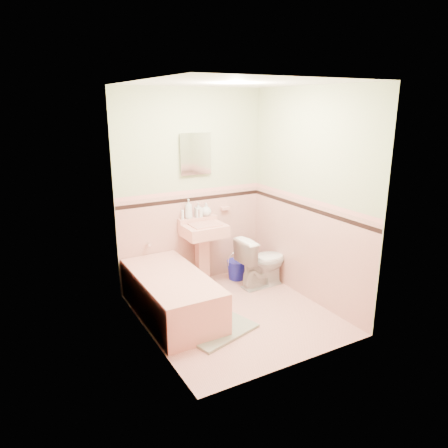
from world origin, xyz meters
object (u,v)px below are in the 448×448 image
soap_bottle_left (189,209)px  soap_bottle_mid (198,210)px  medicine_cabinet (195,154)px  bucket (237,270)px  shoe (219,325)px  soap_bottle_right (206,210)px  sink (204,256)px  toilet (262,261)px  bathtub (172,296)px

soap_bottle_left → soap_bottle_mid: 0.14m
medicine_cabinet → bucket: (0.48, -0.23, -1.57)m
soap_bottle_left → soap_bottle_mid: size_ratio=1.34×
soap_bottle_mid → shoe: (-0.39, -1.27, -0.92)m
soap_bottle_right → shoe: 1.65m
sink → medicine_cabinet: (0.00, 0.21, 1.28)m
soap_bottle_right → medicine_cabinet: bearing=166.5°
soap_bottle_left → soap_bottle_right: bearing=0.0°
toilet → soap_bottle_right: bearing=41.4°
soap_bottle_mid → toilet: 1.06m
soap_bottle_left → soap_bottle_right: soap_bottle_left is taller
bucket → shoe: 1.38m
medicine_cabinet → shoe: bearing=-106.3°
bathtub → toilet: bearing=7.1°
soap_bottle_left → shoe: 1.61m
medicine_cabinet → soap_bottle_mid: size_ratio=2.65×
soap_bottle_mid → shoe: soap_bottle_mid is taller
bucket → soap_bottle_right: bearing=150.8°
medicine_cabinet → sink: bearing=-90.0°
medicine_cabinet → soap_bottle_mid: 0.72m
soap_bottle_left → toilet: soap_bottle_left is taller
sink → soap_bottle_left: bearing=124.8°
soap_bottle_left → bucket: bearing=-18.1°
medicine_cabinet → toilet: medicine_cabinet is taller
sink → medicine_cabinet: size_ratio=1.67×
soap_bottle_mid → bucket: bearing=-23.0°
toilet → bucket: 0.44m
bathtub → sink: bearing=37.9°
soap_bottle_left → shoe: size_ratio=1.84×
sink → bucket: (0.48, -0.02, -0.28)m
soap_bottle_left → bathtub: bearing=-128.0°
soap_bottle_right → toilet: 0.99m
bathtub → medicine_cabinet: bearing=47.4°
soap_bottle_right → bathtub: bearing=-138.6°
soap_bottle_right → bucket: soap_bottle_right is taller
bathtub → medicine_cabinet: 1.78m
bucket → medicine_cabinet: bearing=154.6°
soap_bottle_mid → soap_bottle_left: bearing=180.0°
sink → soap_bottle_mid: bearing=85.9°
bathtub → medicine_cabinet: medicine_cabinet is taller
shoe → toilet: bearing=44.0°
toilet → bucket: (-0.17, 0.35, -0.21)m
soap_bottle_right → bucket: size_ratio=0.65×
medicine_cabinet → bathtub: bearing=-132.6°
sink → toilet: (0.65, -0.36, -0.08)m
shoe → bucket: bearing=60.2°
bathtub → shoe: bathtub is taller
medicine_cabinet → toilet: bearing=-41.4°
soap_bottle_mid → bucket: soap_bottle_mid is taller
sink → bucket: 0.56m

